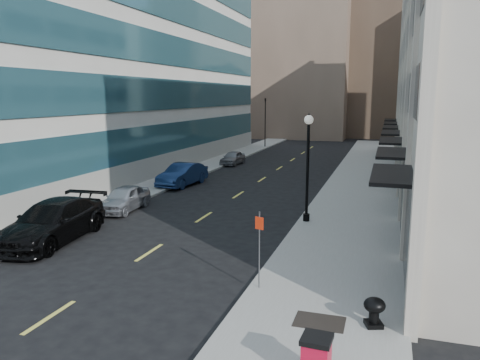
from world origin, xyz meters
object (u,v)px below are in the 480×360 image
Objects in this scene: car_grey_sedan at (233,158)px; trash_bin at (316,357)px; traffic_signal at (265,101)px; lamppost at (308,158)px; sign_post at (259,240)px; car_black_pickup at (52,222)px; car_silver_sedan at (124,198)px; urn_planter at (374,309)px; car_blue_sedan at (183,175)px.

car_grey_sedan is 34.23m from trash_bin.
car_grey_sedan is (0.82, -15.17, -5.08)m from traffic_signal.
sign_post is (-0.07, -8.79, -1.54)m from lamppost.
car_grey_sedan is at bearing 84.72° from car_black_pickup.
car_silver_sedan is 5.02× the size of urn_planter.
traffic_signal reaches higher than urn_planter.
car_blue_sedan reaches higher than trash_bin.
lamppost reaches higher than car_blue_sedan.
urn_planter is at bearing -5.13° from sign_post.
traffic_signal is 2.72× the size of sign_post.
car_silver_sedan is 13.24m from sign_post.
car_grey_sedan is (0.12, 24.74, -0.25)m from car_black_pickup.
traffic_signal is 1.29× the size of lamppost.
lamppost reaches higher than trash_bin.
lamppost is at bearing 107.53° from sign_post.
car_silver_sedan is at bearing -88.82° from traffic_signal.
trash_bin is (13.41, -47.00, -5.00)m from traffic_signal.
car_grey_sedan is 4.57× the size of urn_planter.
car_grey_sedan is 31.93m from urn_planter.
traffic_signal is 16.02m from car_grey_sedan.
sign_post reaches higher than trash_bin.
car_silver_sedan is 10.56m from lamppost.
traffic_signal is at bearing 95.38° from car_grey_sedan.
lamppost is (10.22, 0.36, 2.63)m from car_silver_sedan.
car_silver_sedan is 18.83m from car_grey_sedan.
lamppost is (10.10, -18.47, 2.70)m from car_grey_sedan.
lamppost is 6.60× the size of urn_planter.
sign_post reaches higher than car_silver_sedan.
trash_bin is at bearing -49.19° from car_silver_sedan.
sign_post is (10.16, -16.27, 0.99)m from car_blue_sedan.
lamppost reaches higher than car_grey_sedan.
car_black_pickup is 7.48× the size of urn_planter.
car_silver_sedan is at bearing 85.00° from car_black_pickup.
traffic_signal reaches higher than trash_bin.
trash_bin is at bearing -52.94° from car_blue_sedan.
traffic_signal is 35.45m from lamppost.
traffic_signal is at bearing 97.20° from car_blue_sedan.
car_black_pickup is 1.64× the size of car_grey_sedan.
car_silver_sedan is 17.08m from urn_planter.
sign_post is (10.16, -2.52, 0.90)m from car_black_pickup.
car_black_pickup is at bearing -175.96° from sign_post.
sign_post reaches higher than car_black_pickup.
urn_planter is at bearing -21.46° from car_black_pickup.
car_blue_sedan is at bearing 124.63° from trash_bin.
urn_planter is (13.85, -4.09, -0.24)m from car_black_pickup.
sign_post is 4.17m from urn_planter.
car_black_pickup is 1.49× the size of car_silver_sedan.
sign_post is (10.16, -8.43, 1.09)m from car_silver_sedan.
urn_planter is (14.55, -44.00, -5.07)m from traffic_signal.
car_silver_sedan is at bearing 137.60° from trash_bin.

